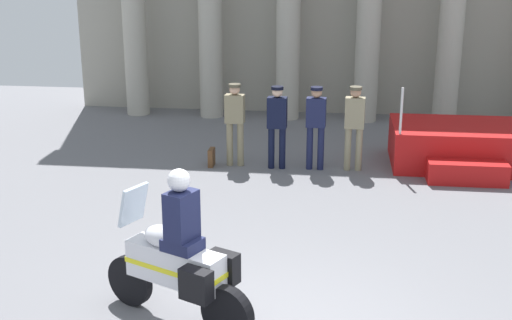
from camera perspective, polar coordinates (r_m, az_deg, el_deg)
reviewing_stand at (r=14.29m, az=16.67°, el=1.08°), size 2.66×2.35×1.73m
officer_in_row_0 at (r=13.57m, az=-1.79°, el=3.56°), size 0.39×0.24×1.68m
officer_in_row_1 at (r=13.39m, az=1.78°, el=3.33°), size 0.39×0.24×1.67m
officer_in_row_2 at (r=13.37m, az=5.06°, el=3.27°), size 0.39×0.24×1.67m
officer_in_row_3 at (r=13.40m, az=8.28°, el=3.23°), size 0.39×0.24×1.69m
motorcycle_with_rider at (r=7.87m, az=-6.42°, el=-8.39°), size 1.94×1.10×1.90m
briefcase_on_ground at (r=13.78m, az=-3.76°, el=0.23°), size 0.10×0.32×0.36m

